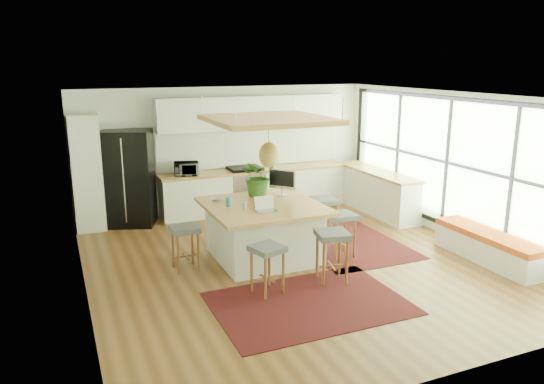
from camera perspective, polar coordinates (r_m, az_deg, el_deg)
name	(u,v)px	position (r m, az deg, el deg)	size (l,w,h in m)	color
floor	(295,262)	(8.64, 2.54, -7.72)	(7.00, 7.00, 0.00)	brown
ceiling	(297,96)	(8.03, 2.76, 10.46)	(7.00, 7.00, 0.00)	white
wall_back	(227,149)	(11.42, -5.00, 4.70)	(6.50, 6.50, 0.00)	white
wall_front	(450,257)	(5.43, 18.97, -6.75)	(6.50, 6.50, 0.00)	white
wall_left	(79,204)	(7.46, -20.49, -1.25)	(7.00, 7.00, 0.00)	white
wall_right	(456,167)	(10.05, 19.62, 2.63)	(7.00, 7.00, 0.00)	white
window_wall	(455,164)	(10.02, 19.51, 2.90)	(0.10, 6.20, 2.60)	black
pantry	(87,173)	(10.62, -19.72, 1.96)	(0.55, 0.60, 2.25)	white
back_counter_base	(256,190)	(11.49, -1.80, 0.17)	(4.20, 0.60, 0.88)	white
back_counter_top	(256,170)	(11.39, -1.82, 2.42)	(4.24, 0.64, 0.05)	#AB7A3C
backsplash	(251,148)	(11.58, -2.37, 4.88)	(4.20, 0.02, 0.80)	white
upper_cabinets	(253,112)	(11.33, -2.13, 8.75)	(4.20, 0.34, 0.70)	white
range	(245,189)	(11.39, -2.97, 0.35)	(0.76, 0.62, 1.00)	#A5A5AA
right_counter_base	(377,192)	(11.57, 11.42, -0.01)	(0.60, 2.50, 0.88)	white
right_counter_top	(378,172)	(11.47, 11.54, 2.22)	(0.64, 2.54, 0.05)	#AB7A3C
window_bench	(488,247)	(9.30, 22.66, -5.58)	(0.52, 2.00, 0.50)	white
ceiling_panel	(269,137)	(8.34, -0.36, 6.12)	(1.86, 1.86, 0.80)	#AB7A3C
rug_near	(309,303)	(7.27, 4.12, -12.10)	(2.60, 1.80, 0.01)	black
rug_right	(344,242)	(9.64, 7.96, -5.44)	(1.80, 2.60, 0.01)	black
fridge	(128,180)	(10.73, -15.51, 1.31)	(0.95, 0.75, 1.92)	black
island	(263,231)	(8.67, -0.96, -4.34)	(1.85, 1.85, 0.93)	#AB7A3C
stool_near_left	(267,270)	(7.42, -0.52, -8.52)	(0.42, 0.42, 0.71)	#4A5052
stool_near_right	(332,259)	(7.85, 6.59, -7.31)	(0.46, 0.46, 0.78)	#4A5052
stool_right_front	(341,236)	(8.85, 7.55, -4.84)	(0.45, 0.45, 0.76)	#4A5052
stool_right_back	(324,221)	(9.66, 5.69, -3.14)	(0.46, 0.46, 0.78)	#4A5052
stool_left_side	(185,248)	(8.34, -9.50, -6.10)	(0.42, 0.42, 0.71)	#4A5052
laptop	(267,204)	(8.11, -0.57, -1.33)	(0.32, 0.34, 0.24)	#A5A5AA
monitor	(282,181)	(9.05, 1.11, 1.22)	(0.51, 0.18, 0.47)	#A5A5AA
microwave	(186,167)	(10.87, -9.40, 2.70)	(0.50, 0.28, 0.34)	#A5A5AA
island_plant	(258,180)	(9.07, -1.58, 1.38)	(0.65, 0.72, 0.56)	#1E4C19
island_bowl	(217,199)	(8.79, -6.12, -0.82)	(0.21, 0.21, 0.05)	silver
island_bottle_0	(229,201)	(8.42, -4.70, -0.98)	(0.07, 0.07, 0.19)	#2FA1BD
island_bottle_1	(243,204)	(8.24, -3.16, -1.29)	(0.07, 0.07, 0.19)	silver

